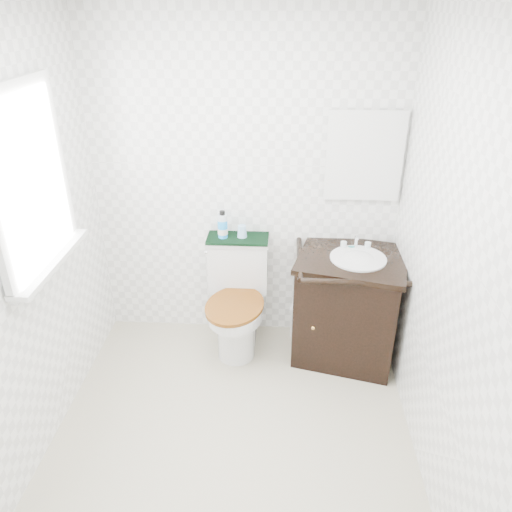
# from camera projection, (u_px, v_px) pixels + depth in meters

# --- Properties ---
(floor) EXTENTS (2.40, 2.40, 0.00)m
(floor) POSITION_uv_depth(u_px,v_px,m) (232.00, 440.00, 3.05)
(floor) COLOR beige
(floor) RESTS_ON ground
(ceiling) EXTENTS (2.40, 2.40, 0.00)m
(ceiling) POSITION_uv_depth(u_px,v_px,m) (218.00, 0.00, 1.94)
(ceiling) COLOR silver
(ceiling) RESTS_ON wall_back
(wall_back) EXTENTS (2.40, 0.00, 2.40)m
(wall_back) POSITION_uv_depth(u_px,v_px,m) (245.00, 188.00, 3.56)
(wall_back) COLOR white
(wall_back) RESTS_ON ground
(wall_front) EXTENTS (2.40, 0.00, 2.40)m
(wall_front) POSITION_uv_depth(u_px,v_px,m) (180.00, 470.00, 1.43)
(wall_front) COLOR white
(wall_front) RESTS_ON ground
(wall_left) EXTENTS (0.00, 2.40, 2.40)m
(wall_left) POSITION_uv_depth(u_px,v_px,m) (13.00, 263.00, 2.55)
(wall_left) COLOR white
(wall_left) RESTS_ON ground
(wall_right) EXTENTS (0.00, 2.40, 2.40)m
(wall_right) POSITION_uv_depth(u_px,v_px,m) (450.00, 275.00, 2.44)
(wall_right) COLOR white
(wall_right) RESTS_ON ground
(window) EXTENTS (0.02, 0.70, 0.90)m
(window) POSITION_uv_depth(u_px,v_px,m) (27.00, 182.00, 2.61)
(window) COLOR white
(window) RESTS_ON wall_left
(mirror) EXTENTS (0.50, 0.02, 0.60)m
(mirror) POSITION_uv_depth(u_px,v_px,m) (364.00, 156.00, 3.38)
(mirror) COLOR silver
(mirror) RESTS_ON wall_back
(toilet) EXTENTS (0.49, 0.68, 0.84)m
(toilet) POSITION_uv_depth(u_px,v_px,m) (237.00, 303.00, 3.74)
(toilet) COLOR silver
(toilet) RESTS_ON floor
(vanity) EXTENTS (0.86, 0.78, 0.92)m
(vanity) POSITION_uv_depth(u_px,v_px,m) (349.00, 304.00, 3.61)
(vanity) COLOR black
(vanity) RESTS_ON floor
(trash_bin) EXTENTS (0.22, 0.19, 0.27)m
(trash_bin) POSITION_uv_depth(u_px,v_px,m) (302.00, 321.00, 3.94)
(trash_bin) COLOR silver
(trash_bin) RESTS_ON floor
(towel) EXTENTS (0.45, 0.22, 0.02)m
(towel) POSITION_uv_depth(u_px,v_px,m) (238.00, 238.00, 3.63)
(towel) COLOR black
(towel) RESTS_ON toilet
(mouthwash_bottle) EXTENTS (0.07, 0.07, 0.20)m
(mouthwash_bottle) POSITION_uv_depth(u_px,v_px,m) (223.00, 225.00, 3.58)
(mouthwash_bottle) COLOR #1B93EC
(mouthwash_bottle) RESTS_ON towel
(cup) EXTENTS (0.07, 0.07, 0.09)m
(cup) POSITION_uv_depth(u_px,v_px,m) (242.00, 231.00, 3.61)
(cup) COLOR #92C4EF
(cup) RESTS_ON towel
(soap_bar) EXTENTS (0.06, 0.04, 0.02)m
(soap_bar) POSITION_uv_depth(u_px,v_px,m) (351.00, 247.00, 3.55)
(soap_bar) COLOR #187470
(soap_bar) RESTS_ON vanity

